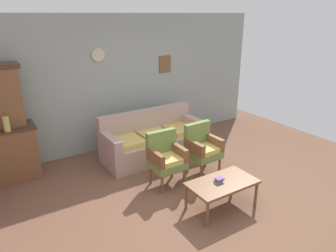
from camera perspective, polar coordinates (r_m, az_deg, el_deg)
ground_plane at (r=4.94m, az=6.65°, el=-13.09°), size 7.68×7.68×0.00m
wall_back_with_decor at (r=6.52m, az=-7.55°, el=8.07°), size 6.40×0.09×2.70m
side_cabinet at (r=5.86m, az=-28.40°, el=-4.79°), size 1.16×0.55×0.93m
vase_on_cabinet at (r=5.49m, az=-27.68°, el=0.33°), size 0.10×0.10×0.24m
floral_couch at (r=6.10m, az=-2.77°, el=-2.76°), size 2.02×0.83×0.90m
armchair_near_couch_end at (r=5.05m, az=-0.42°, el=-5.63°), size 0.53×0.50×0.90m
armchair_by_doorway at (r=5.44m, az=6.35°, el=-3.79°), size 0.54×0.51×0.90m
coffee_table at (r=4.58m, az=9.97°, el=-10.59°), size 1.00×0.56×0.42m
book_stack_on_table at (r=4.53m, az=9.40°, el=-9.80°), size 0.13×0.10×0.06m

